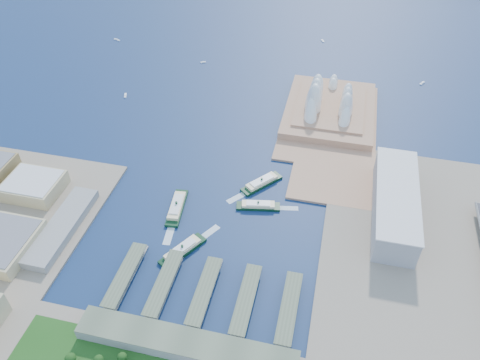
% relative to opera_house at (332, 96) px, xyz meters
% --- Properties ---
extents(ground, '(3000.00, 3000.00, 0.00)m').
position_rel_opera_house_xyz_m(ground, '(-105.00, -280.00, -32.00)').
color(ground, '#0F1D49').
rests_on(ground, ground).
extents(east_land, '(240.00, 500.00, 3.00)m').
position_rel_opera_house_xyz_m(east_land, '(135.00, -330.00, -30.50)').
color(east_land, gray).
rests_on(east_land, ground).
extents(peninsula, '(135.00, 220.00, 3.00)m').
position_rel_opera_house_xyz_m(peninsula, '(2.50, -20.00, -30.50)').
color(peninsula, tan).
rests_on(peninsula, ground).
extents(opera_house, '(134.00, 180.00, 58.00)m').
position_rel_opera_house_xyz_m(opera_house, '(0.00, 0.00, 0.00)').
color(opera_house, white).
rests_on(opera_house, peninsula).
extents(toaster_building, '(45.00, 155.00, 35.00)m').
position_rel_opera_house_xyz_m(toaster_building, '(90.00, -200.00, -11.50)').
color(toaster_building, gray).
rests_on(toaster_building, east_land).
extents(ferry_wharves, '(184.00, 90.00, 9.30)m').
position_rel_opera_house_xyz_m(ferry_wharves, '(-91.00, -355.00, -27.35)').
color(ferry_wharves, '#545F48').
rests_on(ferry_wharves, ground).
extents(terminal_building, '(200.00, 28.00, 12.00)m').
position_rel_opera_house_xyz_m(terminal_building, '(-90.00, -415.00, -23.00)').
color(terminal_building, gray).
rests_on(terminal_building, south_land).
extents(ferry_a, '(22.41, 62.30, 11.52)m').
position_rel_opera_house_xyz_m(ferry_a, '(-157.44, -246.47, -26.24)').
color(ferry_a, black).
rests_on(ferry_a, ground).
extents(ferry_b, '(47.49, 53.36, 10.80)m').
position_rel_opera_house_xyz_m(ferry_b, '(-68.13, -180.99, -26.60)').
color(ferry_b, black).
rests_on(ferry_b, ground).
extents(ferry_c, '(41.89, 56.91, 10.87)m').
position_rel_opera_house_xyz_m(ferry_c, '(-129.79, -307.69, -26.57)').
color(ferry_c, black).
rests_on(ferry_c, ground).
extents(ferry_d, '(53.18, 22.53, 9.76)m').
position_rel_opera_house_xyz_m(ferry_d, '(-64.24, -221.61, -27.12)').
color(ferry_d, black).
rests_on(ferry_d, ground).
extents(boat_a, '(7.65, 13.82, 2.60)m').
position_rel_opera_house_xyz_m(boat_a, '(-321.73, -22.30, -30.70)').
color(boat_a, white).
rests_on(boat_a, ground).
extents(boat_b, '(9.71, 7.35, 2.51)m').
position_rel_opera_house_xyz_m(boat_b, '(-232.87, 114.38, -30.74)').
color(boat_b, white).
rests_on(boat_b, ground).
extents(boat_c, '(9.03, 12.22, 2.71)m').
position_rel_opera_house_xyz_m(boat_c, '(142.34, 126.87, -30.64)').
color(boat_c, white).
rests_on(boat_c, ground).
extents(boat_d, '(14.46, 8.03, 2.41)m').
position_rel_opera_house_xyz_m(boat_d, '(-421.50, 165.13, -30.79)').
color(boat_d, white).
rests_on(boat_d, ground).
extents(boat_e, '(7.91, 10.96, 2.60)m').
position_rel_opera_house_xyz_m(boat_e, '(-34.54, 250.55, -30.70)').
color(boat_e, white).
rests_on(boat_e, ground).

